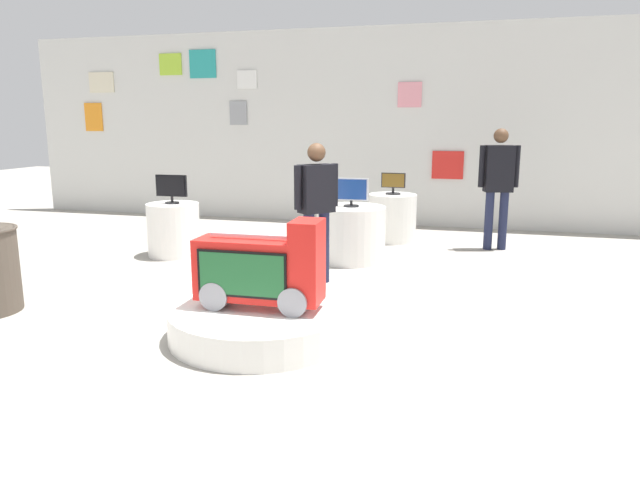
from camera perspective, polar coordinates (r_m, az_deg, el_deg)
ground_plane at (r=5.40m, az=-8.52°, el=-7.88°), size 30.00×30.00×0.00m
back_wall_display at (r=10.32m, az=3.41°, el=11.00°), size 12.71×0.13×3.36m
main_display_pedestal at (r=4.96m, az=-5.88°, el=-8.00°), size 1.53×1.53×0.26m
novelty_firetruck_tv at (r=4.82m, az=-5.79°, el=-3.14°), size 1.06×0.42×0.76m
display_pedestal_left_rear at (r=7.54m, az=3.06°, el=0.63°), size 0.89×0.89×0.71m
tv_on_left_rear at (r=7.46m, az=3.09°, el=4.79°), size 0.44×0.20×0.37m
display_pedestal_center_rear at (r=8.86m, az=7.13°, el=2.21°), size 0.72×0.72×0.71m
tv_on_center_rear at (r=8.79m, az=7.21°, el=5.55°), size 0.36×0.22×0.32m
display_pedestal_right_rear at (r=8.06m, az=-14.19°, el=1.01°), size 0.70×0.70×0.71m
tv_on_right_rear at (r=7.98m, az=-14.41°, el=5.00°), size 0.44×0.19×0.38m
shopper_browsing_near_truck at (r=8.47m, az=17.14°, el=5.68°), size 0.55×0.29×1.69m
shopper_browsing_rear at (r=6.36m, az=-0.35°, el=3.67°), size 0.40×0.44×1.56m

